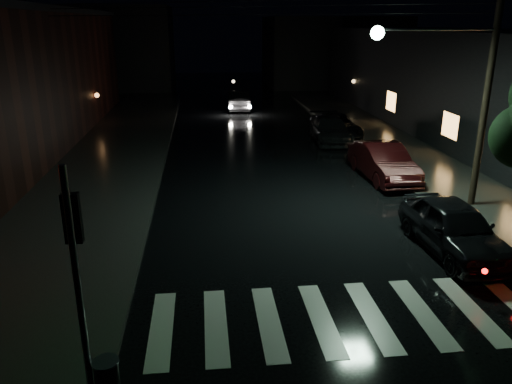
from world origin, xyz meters
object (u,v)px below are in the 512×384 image
object	(u,v)px
parked_car_d	(336,126)
oncoming_car	(239,100)
parked_car_a	(454,227)
parked_car_c	(330,129)
parked_car_b	(383,162)

from	to	relation	value
parked_car_d	oncoming_car	xyz separation A→B (m)	(-4.90, 10.44, 0.06)
parked_car_a	parked_car_c	size ratio (longest dim) A/B	0.93
parked_car_a	oncoming_car	distance (m)	26.16
oncoming_car	parked_car_a	bearing A→B (deg)	101.66
oncoming_car	parked_car_c	bearing A→B (deg)	113.14
parked_car_a	parked_car_c	xyz separation A→B (m)	(-0.01, 14.53, -0.06)
parked_car_a	parked_car_d	bearing A→B (deg)	86.02
parked_car_a	parked_car_b	size ratio (longest dim) A/B	0.95
parked_car_b	parked_car_c	xyz separation A→B (m)	(-0.45, 7.36, -0.07)
parked_car_b	parked_car_d	xyz separation A→B (m)	(0.11, 8.19, -0.09)
parked_car_b	parked_car_c	world-z (taller)	parked_car_b
parked_car_a	oncoming_car	size ratio (longest dim) A/B	0.98
parked_car_b	parked_car_c	bearing A→B (deg)	91.05
parked_car_c	parked_car_d	distance (m)	1.01
parked_car_a	oncoming_car	world-z (taller)	parked_car_a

